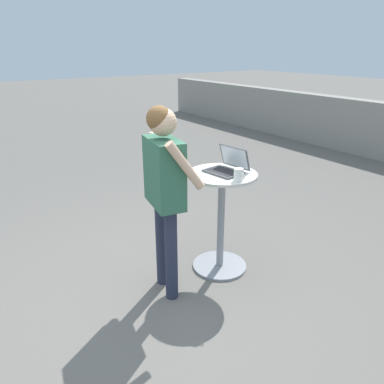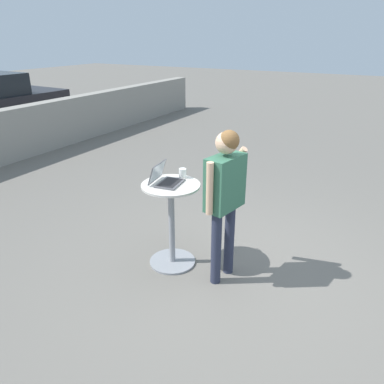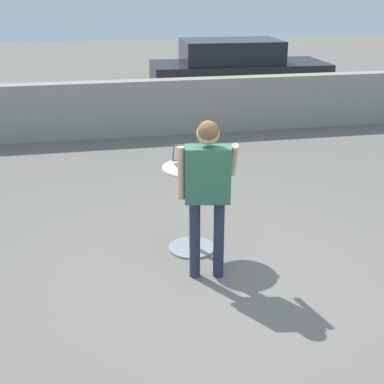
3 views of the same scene
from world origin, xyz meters
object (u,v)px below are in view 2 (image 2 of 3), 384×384
(laptop, at_px, (165,179))
(cafe_table, at_px, (172,219))
(standing_person, at_px, (225,188))
(coffee_mug, at_px, (183,173))

(laptop, bearing_deg, cafe_table, -83.08)
(cafe_table, height_order, standing_person, standing_person)
(coffee_mug, relative_size, standing_person, 0.07)
(coffee_mug, distance_m, standing_person, 0.66)
(standing_person, bearing_deg, laptop, 92.80)
(cafe_table, distance_m, laptop, 0.49)
(coffee_mug, bearing_deg, standing_person, -108.95)
(laptop, xyz_separation_m, standing_person, (0.03, -0.70, 0.02))
(cafe_table, xyz_separation_m, standing_person, (0.03, -0.63, 0.50))
(cafe_table, bearing_deg, laptop, 96.92)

